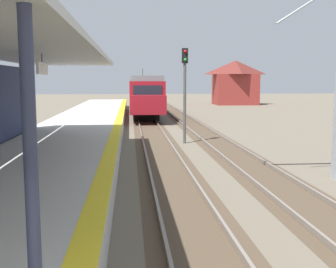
{
  "coord_description": "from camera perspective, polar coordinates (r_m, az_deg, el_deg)",
  "views": [
    {
      "loc": [
        0.47,
        -2.74,
        3.44
      ],
      "look_at": [
        1.43,
        7.89,
        2.1
      ],
      "focal_mm": 45.2,
      "sensor_mm": 36.0,
      "label": 1
    }
  ],
  "objects": [
    {
      "name": "rail_signal_post",
      "position": [
        23.27,
        2.28,
        6.55
      ],
      "size": [
        0.32,
        0.34,
        5.2
      ],
      "color": "#4C4C4C",
      "rests_on": "ground"
    },
    {
      "name": "station_platform",
      "position": [
        19.21,
        -13.99,
        -2.0
      ],
      "size": [
        5.0,
        80.0,
        0.91
      ],
      "color": "#B7B5AD",
      "rests_on": "ground"
    },
    {
      "name": "track_pair_middle",
      "position": [
        23.49,
        6.77,
        -1.18
      ],
      "size": [
        2.34,
        120.0,
        0.16
      ],
      "color": "#4C3D2D",
      "rests_on": "ground"
    },
    {
      "name": "catenary_pylon_far_side",
      "position": [
        15.6,
        21.61,
        7.26
      ],
      "size": [
        5.0,
        0.4,
        7.5
      ],
      "color": "#9EA3A8",
      "rests_on": "ground"
    },
    {
      "name": "distant_trackside_house",
      "position": [
        62.88,
        9.06,
        6.99
      ],
      "size": [
        6.6,
        5.28,
        6.4
      ],
      "color": "maroon",
      "rests_on": "ground"
    },
    {
      "name": "approaching_train",
      "position": [
        42.57,
        -3.24,
        5.46
      ],
      "size": [
        2.93,
        19.6,
        4.76
      ],
      "color": "maroon",
      "rests_on": "ground"
    },
    {
      "name": "track_pair_nearest_platform",
      "position": [
        23.04,
        -1.54,
        -1.3
      ],
      "size": [
        2.34,
        120.0,
        0.16
      ],
      "color": "#4C3D2D",
      "rests_on": "ground"
    }
  ]
}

